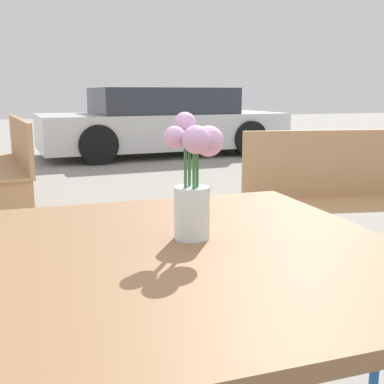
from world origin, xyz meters
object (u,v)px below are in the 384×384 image
at_px(table_front, 184,286).
at_px(bench_middle, 11,163).
at_px(flower_vase, 194,184).
at_px(parked_car, 162,123).

distance_m(table_front, bench_middle, 3.54).
height_order(flower_vase, bench_middle, flower_vase).
height_order(table_front, flower_vase, flower_vase).
bearing_deg(bench_middle, parked_car, 56.52).
xyz_separation_m(table_front, parked_car, (1.99, 7.16, -0.09)).
relative_size(bench_middle, parked_car, 0.39).
bearing_deg(parked_car, table_front, -105.53).
distance_m(bench_middle, parked_car, 4.38).
bearing_deg(bench_middle, flower_vase, -82.27).
xyz_separation_m(table_front, bench_middle, (-0.43, 3.51, -0.19)).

